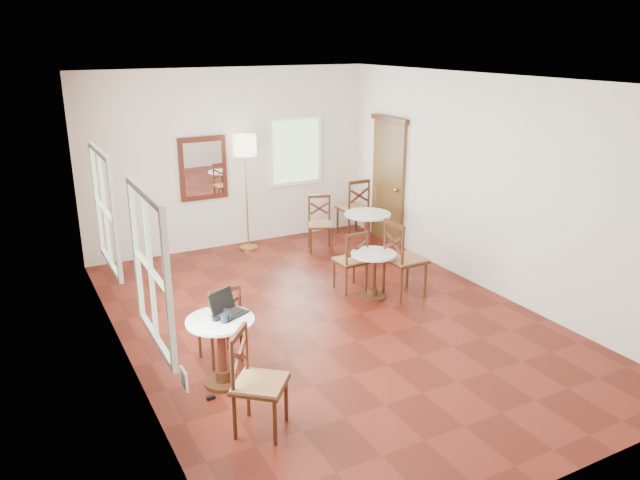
{
  "coord_description": "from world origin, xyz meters",
  "views": [
    {
      "loc": [
        -3.52,
        -6.3,
        3.46
      ],
      "look_at": [
        0.0,
        0.3,
        1.0
      ],
      "focal_mm": 34.75,
      "sensor_mm": 36.0,
      "label": 1
    }
  ],
  "objects_px": {
    "cafe_table_near": "(221,344)",
    "cafe_table_mid": "(373,270)",
    "chair_mid_b": "(403,259)",
    "chair_mid_a": "(351,261)",
    "chair_near_a": "(220,323)",
    "chair_back_b": "(320,224)",
    "navy_mug": "(225,318)",
    "water_glass": "(226,313)",
    "power_adapter": "(211,397)",
    "cafe_table_back": "(367,231)",
    "mouse": "(216,319)",
    "chair_near_b": "(257,382)",
    "chair_back_a": "(354,208)",
    "floor_lamp": "(245,153)",
    "laptop": "(227,308)"
  },
  "relations": [
    {
      "from": "cafe_table_back",
      "to": "chair_back_a",
      "type": "bearing_deg",
      "value": 68.83
    },
    {
      "from": "cafe_table_near",
      "to": "cafe_table_mid",
      "type": "xyz_separation_m",
      "value": [
        2.6,
        1.17,
        -0.05
      ]
    },
    {
      "from": "cafe_table_near",
      "to": "cafe_table_mid",
      "type": "bearing_deg",
      "value": 24.16
    },
    {
      "from": "floor_lamp",
      "to": "power_adapter",
      "type": "distance_m",
      "value": 4.93
    },
    {
      "from": "chair_back_b",
      "to": "floor_lamp",
      "type": "relative_size",
      "value": 0.47
    },
    {
      "from": "chair_near_a",
      "to": "water_glass",
      "type": "height_order",
      "value": "chair_near_a"
    },
    {
      "from": "cafe_table_near",
      "to": "cafe_table_back",
      "type": "relative_size",
      "value": 0.95
    },
    {
      "from": "cafe_table_back",
      "to": "chair_near_a",
      "type": "distance_m",
      "value": 3.8
    },
    {
      "from": "chair_near_a",
      "to": "water_glass",
      "type": "distance_m",
      "value": 0.59
    },
    {
      "from": "cafe_table_near",
      "to": "navy_mug",
      "type": "height_order",
      "value": "navy_mug"
    },
    {
      "from": "navy_mug",
      "to": "laptop",
      "type": "bearing_deg",
      "value": 63.79
    },
    {
      "from": "navy_mug",
      "to": "chair_back_b",
      "type": "bearing_deg",
      "value": 49.6
    },
    {
      "from": "chair_mid_b",
      "to": "cafe_table_near",
      "type": "bearing_deg",
      "value": 108.34
    },
    {
      "from": "chair_near_a",
      "to": "chair_near_b",
      "type": "xyz_separation_m",
      "value": [
        -0.14,
        -1.4,
        0.04
      ]
    },
    {
      "from": "chair_mid_b",
      "to": "floor_lamp",
      "type": "distance_m",
      "value": 3.31
    },
    {
      "from": "chair_mid_a",
      "to": "cafe_table_back",
      "type": "bearing_deg",
      "value": -133.26
    },
    {
      "from": "cafe_table_mid",
      "to": "mouse",
      "type": "xyz_separation_m",
      "value": [
        -2.64,
        -1.18,
        0.35
      ]
    },
    {
      "from": "cafe_table_near",
      "to": "chair_back_a",
      "type": "height_order",
      "value": "chair_back_a"
    },
    {
      "from": "floor_lamp",
      "to": "water_glass",
      "type": "bearing_deg",
      "value": -114.44
    },
    {
      "from": "cafe_table_mid",
      "to": "floor_lamp",
      "type": "bearing_deg",
      "value": 104.87
    },
    {
      "from": "chair_mid_a",
      "to": "chair_back_b",
      "type": "height_order",
      "value": "chair_back_b"
    },
    {
      "from": "floor_lamp",
      "to": "navy_mug",
      "type": "xyz_separation_m",
      "value": [
        -1.84,
        -4.04,
        -0.87
      ]
    },
    {
      "from": "cafe_table_near",
      "to": "chair_near_b",
      "type": "bearing_deg",
      "value": -88.8
    },
    {
      "from": "chair_back_a",
      "to": "mouse",
      "type": "bearing_deg",
      "value": 43.38
    },
    {
      "from": "chair_near_b",
      "to": "chair_back_a",
      "type": "bearing_deg",
      "value": 1.0
    },
    {
      "from": "chair_mid_b",
      "to": "water_glass",
      "type": "height_order",
      "value": "chair_mid_b"
    },
    {
      "from": "cafe_table_near",
      "to": "cafe_table_back",
      "type": "xyz_separation_m",
      "value": [
        3.36,
        2.53,
        0.03
      ]
    },
    {
      "from": "chair_back_b",
      "to": "navy_mug",
      "type": "height_order",
      "value": "chair_back_b"
    },
    {
      "from": "chair_near_a",
      "to": "chair_back_a",
      "type": "relative_size",
      "value": 0.87
    },
    {
      "from": "chair_back_a",
      "to": "power_adapter",
      "type": "height_order",
      "value": "chair_back_a"
    },
    {
      "from": "navy_mug",
      "to": "floor_lamp",
      "type": "bearing_deg",
      "value": 65.46
    },
    {
      "from": "chair_near_a",
      "to": "chair_back_a",
      "type": "height_order",
      "value": "chair_back_a"
    },
    {
      "from": "chair_mid_b",
      "to": "chair_back_a",
      "type": "relative_size",
      "value": 1.02
    },
    {
      "from": "chair_near_b",
      "to": "chair_back_b",
      "type": "height_order",
      "value": "chair_near_b"
    },
    {
      "from": "cafe_table_near",
      "to": "floor_lamp",
      "type": "distance_m",
      "value": 4.52
    },
    {
      "from": "cafe_table_back",
      "to": "power_adapter",
      "type": "bearing_deg",
      "value": -142.47
    },
    {
      "from": "chair_back_a",
      "to": "navy_mug",
      "type": "xyz_separation_m",
      "value": [
        -3.8,
        -3.8,
        0.25
      ]
    },
    {
      "from": "chair_back_b",
      "to": "water_glass",
      "type": "xyz_separation_m",
      "value": [
        -2.85,
        -3.32,
        0.33
      ]
    },
    {
      "from": "chair_near_b",
      "to": "chair_near_a",
      "type": "bearing_deg",
      "value": 34.7
    },
    {
      "from": "chair_mid_b",
      "to": "chair_back_a",
      "type": "height_order",
      "value": "chair_mid_b"
    },
    {
      "from": "water_glass",
      "to": "power_adapter",
      "type": "xyz_separation_m",
      "value": [
        -0.29,
        -0.23,
        -0.77
      ]
    },
    {
      "from": "cafe_table_near",
      "to": "chair_mid_b",
      "type": "relative_size",
      "value": 0.68
    },
    {
      "from": "chair_back_b",
      "to": "floor_lamp",
      "type": "height_order",
      "value": "floor_lamp"
    },
    {
      "from": "chair_back_a",
      "to": "floor_lamp",
      "type": "height_order",
      "value": "floor_lamp"
    },
    {
      "from": "cafe_table_mid",
      "to": "chair_near_a",
      "type": "height_order",
      "value": "chair_near_a"
    },
    {
      "from": "cafe_table_mid",
      "to": "chair_mid_a",
      "type": "xyz_separation_m",
      "value": [
        -0.12,
        0.39,
        0.04
      ]
    },
    {
      "from": "cafe_table_back",
      "to": "mouse",
      "type": "bearing_deg",
      "value": -143.22
    },
    {
      "from": "chair_mid_b",
      "to": "mouse",
      "type": "bearing_deg",
      "value": 108.37
    },
    {
      "from": "chair_mid_b",
      "to": "cafe_table_back",
      "type": "bearing_deg",
      "value": -13.91
    },
    {
      "from": "chair_mid_b",
      "to": "mouse",
      "type": "height_order",
      "value": "chair_mid_b"
    }
  ]
}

